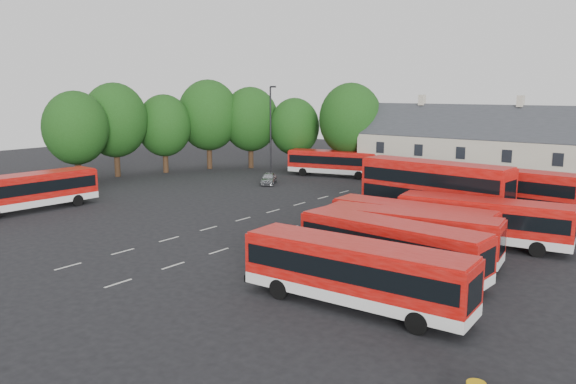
% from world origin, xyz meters
% --- Properties ---
extents(ground, '(140.00, 140.00, 0.00)m').
position_xyz_m(ground, '(0.00, 0.00, 0.00)').
color(ground, black).
rests_on(ground, ground).
extents(lane_markings, '(5.15, 33.80, 0.01)m').
position_xyz_m(lane_markings, '(2.50, 2.00, 0.01)').
color(lane_markings, beige).
rests_on(lane_markings, ground).
extents(treeline, '(29.92, 32.59, 12.01)m').
position_xyz_m(treeline, '(-20.74, 19.36, 6.68)').
color(treeline, black).
rests_on(treeline, ground).
extents(terrace_houses, '(35.70, 7.13, 10.06)m').
position_xyz_m(terrace_houses, '(14.00, 30.00, 3.86)').
color(terrace_houses, beige).
rests_on(terrace_houses, ground).
extents(bus_row_a, '(11.78, 3.23, 3.30)m').
position_xyz_m(bus_row_a, '(17.28, -9.04, 1.98)').
color(bus_row_a, silver).
rests_on(bus_row_a, ground).
extents(bus_row_b, '(11.51, 3.44, 3.21)m').
position_xyz_m(bus_row_b, '(16.43, -3.61, 1.93)').
color(bus_row_b, silver).
rests_on(bus_row_b, ground).
extents(bus_row_c, '(11.30, 3.94, 3.13)m').
position_xyz_m(bus_row_c, '(16.01, -0.17, 1.88)').
color(bus_row_c, silver).
rests_on(bus_row_c, ground).
extents(bus_row_d, '(11.06, 3.02, 3.10)m').
position_xyz_m(bus_row_d, '(15.04, 2.21, 1.86)').
color(bus_row_d, silver).
rests_on(bus_row_d, ground).
extents(bus_row_e, '(11.69, 4.14, 3.24)m').
position_xyz_m(bus_row_e, '(18.51, 6.12, 1.94)').
color(bus_row_e, silver).
rests_on(bus_row_e, ground).
extents(bus_dd_south, '(12.34, 3.82, 4.98)m').
position_xyz_m(bus_dd_south, '(13.11, 10.39, 2.84)').
color(bus_dd_south, silver).
rests_on(bus_dd_south, ground).
extents(bus_dd_north, '(10.92, 3.28, 4.41)m').
position_xyz_m(bus_dd_north, '(17.98, 13.73, 2.51)').
color(bus_dd_north, silver).
rests_on(bus_dd_north, ground).
extents(bus_west, '(3.23, 11.90, 3.33)m').
position_xyz_m(bus_west, '(-17.19, -7.01, 2.00)').
color(bus_west, silver).
rests_on(bus_west, ground).
extents(bus_north, '(11.58, 5.17, 3.19)m').
position_xyz_m(bus_north, '(-6.73, 26.35, 1.92)').
color(bus_north, silver).
rests_on(bus_north, ground).
extents(box_truck, '(7.54, 3.51, 3.18)m').
position_xyz_m(box_truck, '(6.45, 20.87, 1.78)').
color(box_truck, black).
rests_on(box_truck, ground).
extents(silver_car, '(3.32, 4.10, 1.31)m').
position_xyz_m(silver_car, '(-9.49, 17.00, 0.66)').
color(silver_car, '#A7ABAF').
rests_on(silver_car, ground).
extents(lamppost, '(0.77, 0.46, 11.07)m').
position_xyz_m(lamppost, '(-10.45, 18.62, 5.91)').
color(lamppost, black).
rests_on(lamppost, ground).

